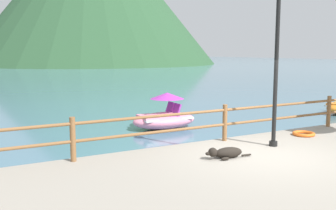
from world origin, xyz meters
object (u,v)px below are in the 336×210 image
Objects in this scene: life_ring at (304,134)px; pedal_boat_1 at (164,117)px; lamp_post at (277,40)px; dog_resting at (226,153)px.

life_ring is 4.87m from pedal_boat_1.
dog_resting is at bearing -169.23° from lamp_post.
pedal_boat_1 is at bearing 113.99° from life_ring.
pedal_boat_1 is at bearing 94.32° from lamp_post.
life_ring is (3.31, 0.82, -0.08)m from dog_resting.
life_ring is at bearing 17.15° from lamp_post.
lamp_post is at bearing -162.85° from life_ring.
lamp_post is 7.02× the size of life_ring.
life_ring is at bearing -66.01° from pedal_boat_1.
lamp_post is 1.81× the size of pedal_boat_1.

